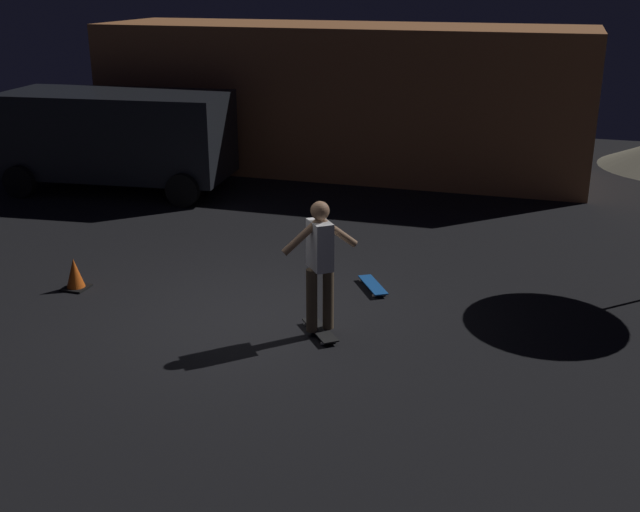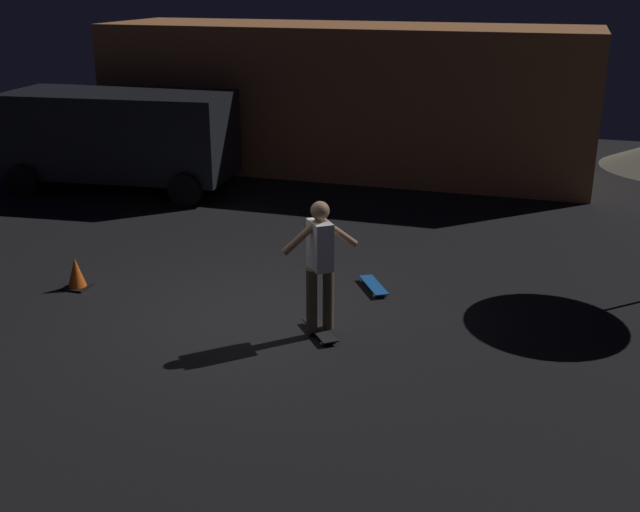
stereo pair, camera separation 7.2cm
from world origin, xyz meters
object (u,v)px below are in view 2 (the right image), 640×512
skateboard_ridden (320,330)px  traffic_cone (76,274)px  skater (320,257)px  skateboard_spare (374,285)px  parked_van (120,135)px

skateboard_ridden → traffic_cone: traffic_cone is taller
skater → traffic_cone: size_ratio=3.63×
skateboard_spare → skater: (-0.28, -1.68, 0.98)m
parked_van → skateboard_spare: parked_van is taller
traffic_cone → skater: bearing=-6.3°
parked_van → skater: parked_van is taller
skateboard_ridden → traffic_cone: 3.85m
skater → traffic_cone: (-3.82, 0.42, -0.83)m
skater → traffic_cone: skater is taller
parked_van → skateboard_spare: (6.40, -3.89, -1.11)m
skater → parked_van: bearing=137.7°
parked_van → skateboard_ridden: bearing=-42.3°
parked_van → skateboard_ridden: size_ratio=6.49×
skateboard_ridden → skater: (0.00, 0.00, 0.98)m
skateboard_spare → skater: 1.96m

